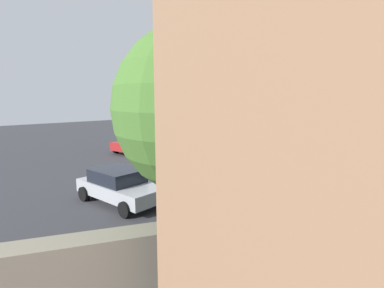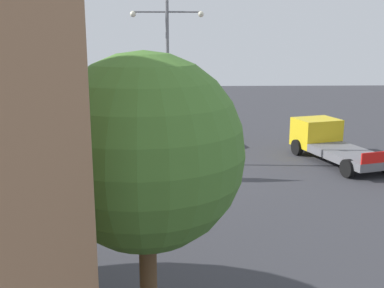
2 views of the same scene
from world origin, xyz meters
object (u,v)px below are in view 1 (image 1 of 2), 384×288
Objects in this scene: monument at (180,143)px; tree_near_wall at (199,109)px; truck_yellow_passing at (224,137)px; car_red_waiting at (137,143)px; streetlamp at (152,94)px; car_silver_parked_left at (120,185)px.

tree_near_wall is (7.08, 9.57, 2.70)m from monument.
car_red_waiting is at bearing -23.08° from truck_yellow_passing.
streetlamp is 1.78× the size of car_silver_parked_left.
truck_yellow_passing is 0.97× the size of tree_near_wall.
car_silver_parked_left is 0.69× the size of truck_yellow_passing.
tree_near_wall is at bearing 83.83° from car_silver_parked_left.
streetlamp is 9.14m from truck_yellow_passing.
car_red_waiting is (-0.49, -6.37, -0.81)m from monument.
car_silver_parked_left is 15.90m from truck_yellow_passing.
tree_near_wall is (0.62, 5.76, 3.49)m from car_silver_parked_left.
car_red_waiting is at bearing -124.31° from car_silver_parked_left.
car_red_waiting is 0.65× the size of tree_near_wall.
streetlamp reaches higher than car_silver_parked_left.
monument is at bearing -126.50° from tree_near_wall.
truck_yellow_passing is (-8.28, -0.73, -3.81)m from streetlamp.
truck_yellow_passing is (-14.25, -7.06, 0.16)m from car_silver_parked_left.
streetlamp reaches higher than car_red_waiting.
car_red_waiting is (-0.98, -3.84, -3.98)m from streetlamp.
car_silver_parked_left is 1.03× the size of car_red_waiting.
car_red_waiting is 7.94m from truck_yellow_passing.
car_silver_parked_left is 12.32m from car_red_waiting.
tree_near_wall reaches higher than monument.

